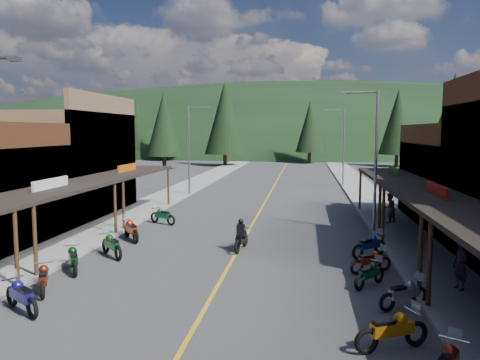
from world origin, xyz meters
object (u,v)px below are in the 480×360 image
at_px(bike_west_6, 43,277).
at_px(bike_west_10, 131,228).
at_px(pine_2, 225,118).
at_px(pine_9, 469,126).
at_px(bike_west_11, 163,215).
at_px(bike_west_7, 73,258).
at_px(bike_west_8, 112,244).
at_px(pine_11, 453,119).
at_px(pine_7, 136,124).
at_px(bike_west_9, 131,229).
at_px(pedestrian_east_a, 461,265).
at_px(pine_4, 398,122).
at_px(bike_east_9, 369,244).
at_px(pine_5, 476,119).
at_px(pine_1, 164,123).
at_px(shop_east_3, 479,184).
at_px(bike_east_5, 392,328).
at_px(bike_east_6, 404,292).
at_px(streetlight_1, 190,146).
at_px(pedestrian_east_b, 389,208).
at_px(shop_west_3, 56,164).
at_px(bike_east_8, 371,260).
at_px(rider_on_bike, 241,237).
at_px(pine_3, 310,127).
at_px(bike_west_5, 21,294).
at_px(pine_8, 112,129).
at_px(pine_10, 164,124).
at_px(streetlight_2, 373,155).
at_px(streetlight_3, 342,144).
at_px(bike_east_7, 370,273).

bearing_deg(bike_west_6, bike_west_10, 62.57).
height_order(pine_2, pine_9, pine_2).
bearing_deg(bike_west_11, bike_west_7, -154.32).
bearing_deg(bike_west_8, pine_11, 10.79).
xyz_separation_m(bike_west_6, bike_west_10, (-0.02, 8.63, -0.00)).
relative_size(pine_7, bike_west_9, 5.61).
bearing_deg(pedestrian_east_a, pine_4, 149.94).
bearing_deg(bike_east_9, pine_5, 115.70).
bearing_deg(pine_1, pine_4, -13.39).
distance_m(shop_east_3, bike_west_11, 19.54).
height_order(pine_1, pine_11, pine_1).
bearing_deg(bike_west_8, bike_east_5, -79.31).
xyz_separation_m(bike_west_6, bike_west_7, (-0.15, 2.47, 0.02)).
bearing_deg(pedestrian_east_a, bike_east_6, -73.57).
bearing_deg(bike_east_9, bike_west_9, -140.10).
bearing_deg(bike_west_9, shop_east_3, -18.38).
relative_size(pine_7, bike_west_10, 6.17).
xyz_separation_m(streetlight_1, pedestrian_east_b, (15.32, -11.39, -3.38)).
distance_m(shop_west_3, pine_7, 67.32).
xyz_separation_m(pine_7, bike_east_8, (37.91, -75.61, -6.69)).
xyz_separation_m(pine_2, pedestrian_east_a, (18.72, -59.65, -6.95)).
bearing_deg(bike_east_6, rider_on_bike, -169.32).
relative_size(pine_3, pine_5, 0.79).
xyz_separation_m(shop_west_3, bike_west_9, (7.90, -6.79, -2.88)).
bearing_deg(bike_west_7, bike_west_5, -115.62).
relative_size(shop_west_3, pine_9, 1.01).
height_order(pine_4, bike_east_6, pine_4).
bearing_deg(shop_east_3, pine_8, 141.25).
xyz_separation_m(pine_7, bike_east_9, (38.17, -73.12, -6.63)).
bearing_deg(pedestrian_east_b, pine_10, -99.10).
distance_m(streetlight_2, bike_west_5, 18.89).
relative_size(streetlight_1, streetlight_3, 1.00).
bearing_deg(streetlight_1, pine_9, 36.62).
distance_m(bike_west_5, bike_west_8, 6.74).
bearing_deg(bike_west_9, bike_west_8, -122.07).
xyz_separation_m(shop_west_3, pedestrian_east_b, (22.15, -0.69, -2.44)).
bearing_deg(bike_west_5, bike_east_9, -20.10).
bearing_deg(streetlight_3, pine_9, 41.34).
bearing_deg(bike_east_5, pedestrian_east_b, 145.27).
relative_size(pine_8, bike_west_8, 4.63).
height_order(pine_8, bike_east_7, pine_8).
height_order(streetlight_2, bike_west_9, streetlight_2).
bearing_deg(pine_4, bike_east_5, -100.63).
bearing_deg(bike_east_6, shop_east_3, 121.17).
bearing_deg(pine_7, bike_west_9, -69.93).
height_order(bike_west_6, bike_west_11, bike_west_11).
relative_size(shop_west_3, pine_3, 0.99).
distance_m(pine_7, pine_9, 64.01).
xyz_separation_m(pedestrian_east_a, pedestrian_east_b, (-0.35, 12.26, 0.04)).
xyz_separation_m(pine_10, bike_west_9, (12.12, -45.49, -6.15)).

